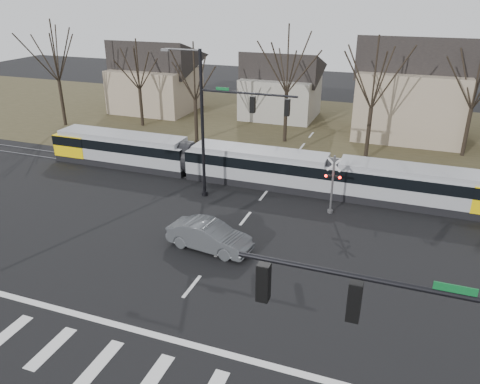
% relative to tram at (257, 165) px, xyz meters
% --- Properties ---
extents(ground, '(140.00, 140.00, 0.00)m').
position_rel_tram_xyz_m(ground, '(1.20, -16.00, -1.47)').
color(ground, black).
extents(grass_verge, '(140.00, 28.00, 0.01)m').
position_rel_tram_xyz_m(grass_verge, '(1.20, 16.00, -1.46)').
color(grass_verge, '#38331E').
rests_on(grass_verge, ground).
extents(crosswalk, '(27.00, 2.60, 0.01)m').
position_rel_tram_xyz_m(crosswalk, '(1.20, -20.00, -1.46)').
color(crosswalk, silver).
rests_on(crosswalk, ground).
extents(stop_line, '(28.00, 0.35, 0.01)m').
position_rel_tram_xyz_m(stop_line, '(1.20, -17.80, -1.46)').
color(stop_line, silver).
rests_on(stop_line, ground).
extents(lane_dashes, '(0.18, 30.00, 0.01)m').
position_rel_tram_xyz_m(lane_dashes, '(1.20, -0.00, -1.46)').
color(lane_dashes, silver).
rests_on(lane_dashes, ground).
extents(rail_pair, '(90.00, 1.52, 0.06)m').
position_rel_tram_xyz_m(rail_pair, '(1.20, -0.20, -1.44)').
color(rail_pair, '#59595E').
rests_on(rail_pair, ground).
extents(tram, '(35.59, 2.64, 2.70)m').
position_rel_tram_xyz_m(tram, '(0.00, 0.00, 0.00)').
color(tram, gray).
rests_on(tram, ground).
extents(sedan, '(2.94, 5.36, 1.63)m').
position_rel_tram_xyz_m(sedan, '(0.55, -10.26, -0.66)').
color(sedan, '#484B4F').
rests_on(sedan, ground).
extents(signal_pole_near_right, '(6.72, 0.44, 8.00)m').
position_rel_tram_xyz_m(signal_pole_near_right, '(11.32, -22.00, 3.70)').
color(signal_pole_near_right, black).
rests_on(signal_pole_near_right, ground).
extents(signal_pole_far, '(9.28, 0.44, 10.20)m').
position_rel_tram_xyz_m(signal_pole_far, '(-1.20, -3.50, 4.23)').
color(signal_pole_far, black).
rests_on(signal_pole_far, ground).
extents(rail_crossing_signal, '(1.08, 0.36, 4.00)m').
position_rel_tram_xyz_m(rail_crossing_signal, '(6.20, -3.21, 0.42)').
color(rail_crossing_signal, '#59595B').
rests_on(rail_crossing_signal, ground).
extents(tree_row, '(59.20, 7.20, 10.00)m').
position_rel_tram_xyz_m(tree_row, '(3.20, 10.00, 3.53)').
color(tree_row, black).
rests_on(tree_row, ground).
extents(house_a, '(9.72, 8.64, 8.60)m').
position_rel_tram_xyz_m(house_a, '(-18.80, 18.00, 2.99)').
color(house_a, gray).
rests_on(house_a, ground).
extents(house_b, '(8.64, 7.56, 7.65)m').
position_rel_tram_xyz_m(house_b, '(-3.80, 20.00, 2.50)').
color(house_b, gray).
rests_on(house_b, ground).
extents(house_c, '(10.80, 8.64, 10.10)m').
position_rel_tram_xyz_m(house_c, '(10.20, 17.00, 3.76)').
color(house_c, gray).
rests_on(house_c, ground).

